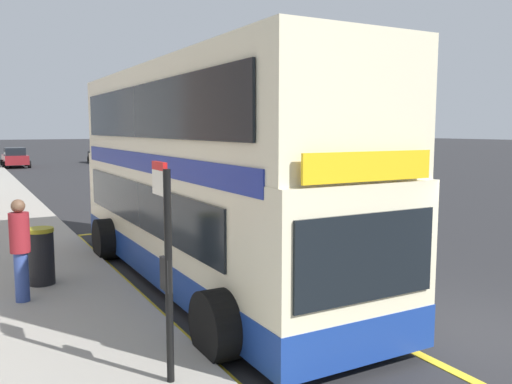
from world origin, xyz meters
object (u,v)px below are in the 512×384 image
object	(u,v)px
bus_stop_sign	(166,253)
parked_car_black_ahead	(102,154)
pedestrian_waiting_near_sign	(20,246)
double_decker_bus	(202,183)
parked_car_maroon_kerbside	(15,158)
litter_bin	(41,256)

from	to	relation	value
bus_stop_sign	parked_car_black_ahead	distance (m)	44.79
parked_car_black_ahead	pedestrian_waiting_near_sign	bearing A→B (deg)	-104.74
double_decker_bus	bus_stop_sign	bearing A→B (deg)	-118.44
parked_car_black_ahead	parked_car_maroon_kerbside	bearing A→B (deg)	-163.52
double_decker_bus	litter_bin	distance (m)	3.45
double_decker_bus	parked_car_black_ahead	bearing A→B (deg)	80.06
litter_bin	double_decker_bus	bearing A→B (deg)	-15.92
bus_stop_sign	litter_bin	bearing A→B (deg)	99.43
double_decker_bus	parked_car_black_ahead	size ratio (longest dim) A/B	2.44
bus_stop_sign	pedestrian_waiting_near_sign	size ratio (longest dim) A/B	1.45
bus_stop_sign	litter_bin	world-z (taller)	bus_stop_sign
double_decker_bus	pedestrian_waiting_near_sign	xyz separation A→B (m)	(-3.49, -0.08, -0.93)
double_decker_bus	bus_stop_sign	xyz separation A→B (m)	(-2.22, -4.11, -0.36)
pedestrian_waiting_near_sign	litter_bin	distance (m)	1.13
pedestrian_waiting_near_sign	litter_bin	world-z (taller)	pedestrian_waiting_near_sign
parked_car_black_ahead	litter_bin	bearing A→B (deg)	-104.48
bus_stop_sign	parked_car_black_ahead	xyz separation A→B (m)	(9.18, 43.83, -0.90)
bus_stop_sign	parked_car_maroon_kerbside	size ratio (longest dim) A/B	0.63
parked_car_maroon_kerbside	parked_car_black_ahead	bearing A→B (deg)	13.83
double_decker_bus	pedestrian_waiting_near_sign	distance (m)	3.61
parked_car_black_ahead	pedestrian_waiting_near_sign	world-z (taller)	pedestrian_waiting_near_sign
parked_car_black_ahead	litter_bin	xyz separation A→B (m)	(-10.01, -38.85, -0.10)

